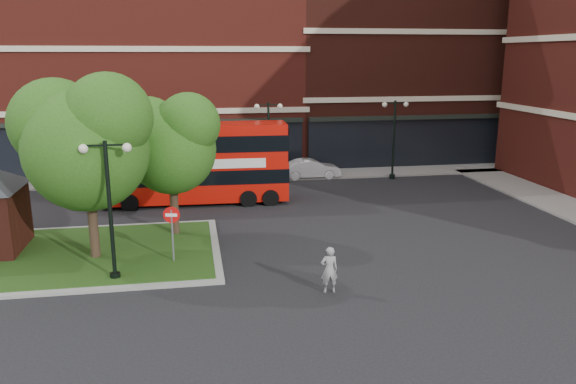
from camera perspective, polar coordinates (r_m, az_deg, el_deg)
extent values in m
plane|color=black|center=(20.80, -1.83, -8.21)|extent=(120.00, 120.00, 0.00)
cube|color=slate|center=(36.53, -5.49, 1.53)|extent=(44.00, 3.00, 0.12)
cube|color=maroon|center=(43.43, -17.35, 12.16)|extent=(26.00, 12.00, 14.00)
cube|color=#471911|center=(46.21, 11.58, 13.80)|extent=(18.00, 12.00, 16.00)
cube|color=gray|center=(24.01, -22.28, -6.05)|extent=(12.60, 7.60, 0.12)
cube|color=#19380F|center=(24.01, -22.28, -6.02)|extent=(12.00, 7.00, 0.15)
cylinder|color=#2D2116|center=(22.70, -19.28, -1.88)|extent=(0.36, 0.36, 3.92)
sphere|color=#254F13|center=(22.21, -19.76, 4.05)|extent=(4.60, 4.60, 4.60)
sphere|color=#254F13|center=(22.98, -22.51, 6.41)|extent=(3.45, 3.45, 3.45)
sphere|color=#254F13|center=(21.45, -17.80, 7.29)|extent=(3.22, 3.22, 3.22)
cylinder|color=#2D2116|center=(24.86, -11.52, -0.58)|extent=(0.36, 0.36, 3.47)
sphere|color=#254F13|center=(24.43, -11.75, 4.22)|extent=(3.80, 3.80, 3.80)
sphere|color=#254F13|center=(24.93, -14.00, 6.16)|extent=(2.85, 2.85, 2.85)
sphere|color=#254F13|center=(23.89, -10.08, 6.79)|extent=(2.66, 2.66, 2.66)
cylinder|color=black|center=(20.21, -17.60, -2.04)|extent=(0.14, 0.14, 5.00)
cylinder|color=black|center=(20.95, -17.14, -8.24)|extent=(0.36, 0.36, 0.30)
cube|color=black|center=(19.73, -18.10, 4.54)|extent=(1.40, 0.06, 0.06)
sphere|color=#F2EACC|center=(19.85, -20.08, 4.15)|extent=(0.32, 0.32, 0.32)
sphere|color=#F2EACC|center=(19.65, -16.06, 4.36)|extent=(0.32, 0.32, 0.32)
cylinder|color=black|center=(34.33, -1.97, 4.94)|extent=(0.14, 0.14, 5.00)
cylinder|color=black|center=(34.77, -1.94, 1.11)|extent=(0.36, 0.36, 0.30)
cube|color=black|center=(34.05, -2.01, 8.85)|extent=(1.40, 0.06, 0.06)
sphere|color=#F2EACC|center=(33.97, -3.19, 8.65)|extent=(0.32, 0.32, 0.32)
sphere|color=#F2EACC|center=(34.16, -0.83, 8.70)|extent=(0.32, 0.32, 0.32)
cylinder|color=black|center=(36.29, 10.69, 5.19)|extent=(0.14, 0.14, 5.00)
cylinder|color=black|center=(36.71, 10.52, 1.56)|extent=(0.36, 0.36, 0.30)
cube|color=black|center=(36.03, 10.85, 8.89)|extent=(1.40, 0.06, 0.06)
sphere|color=#F2EACC|center=(35.79, 9.79, 8.74)|extent=(0.32, 0.32, 0.32)
sphere|color=#F2EACC|center=(36.29, 11.89, 8.71)|extent=(0.32, 0.32, 0.32)
cube|color=#BA1007|center=(30.38, -9.39, 1.36)|extent=(9.87, 2.55, 1.87)
cube|color=#BA1007|center=(30.04, -9.53, 4.84)|extent=(9.77, 2.52, 1.87)
cube|color=black|center=(30.03, -9.53, 5.02)|extent=(9.87, 2.55, 0.85)
cube|color=silver|center=(29.07, -9.51, 2.76)|extent=(7.35, 0.28, 0.49)
imported|color=gray|center=(18.95, 4.21, -7.88)|extent=(0.60, 0.40, 1.61)
imported|color=silver|center=(34.39, -12.87, 1.55)|extent=(4.13, 1.76, 1.39)
imported|color=white|center=(36.19, 2.32, 2.37)|extent=(3.77, 1.33, 1.24)
cylinder|color=slate|center=(21.68, -11.64, -4.53)|extent=(0.08, 0.08, 2.16)
cylinder|color=red|center=(21.42, -11.76, -2.29)|extent=(0.62, 0.17, 0.63)
cube|color=white|center=(21.42, -11.76, -2.29)|extent=(0.44, 0.13, 0.12)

